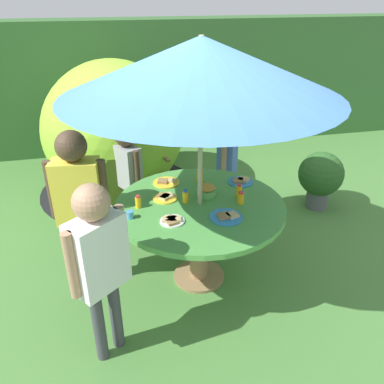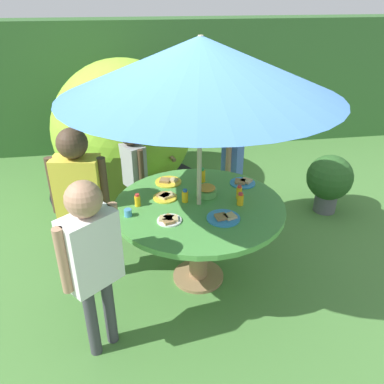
{
  "view_description": "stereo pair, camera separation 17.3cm",
  "coord_description": "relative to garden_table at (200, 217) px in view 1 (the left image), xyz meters",
  "views": [
    {
      "loc": [
        -0.66,
        -2.62,
        2.28
      ],
      "look_at": [
        -0.04,
        0.11,
        0.8
      ],
      "focal_mm": 36.26,
      "sensor_mm": 36.0,
      "label": 1
    },
    {
      "loc": [
        -0.49,
        -2.65,
        2.28
      ],
      "look_at": [
        -0.04,
        0.11,
        0.8
      ],
      "focal_mm": 36.26,
      "sensor_mm": 36.0,
      "label": 2
    }
  ],
  "objects": [
    {
      "name": "cup_near",
      "position": [
        -0.56,
        -0.1,
        0.15
      ],
      "size": [
        0.06,
        0.06,
        0.06
      ],
      "primitive_type": "cylinder",
      "color": "#4C99D8",
      "rests_on": "garden_table"
    },
    {
      "name": "garden_table",
      "position": [
        0.0,
        0.0,
        0.0
      ],
      "size": [
        1.37,
        1.37,
        0.75
      ],
      "color": "#93704C",
      "rests_on": "ground_plane"
    },
    {
      "name": "child_in_blue_shirt",
      "position": [
        0.51,
        0.88,
        0.09
      ],
      "size": [
        0.29,
        0.34,
        1.13
      ],
      "rotation": [
        0.0,
        0.0,
        -2.1
      ],
      "color": "navy",
      "rests_on": "ground_plane"
    },
    {
      "name": "snack_bowl",
      "position": [
        0.09,
        0.14,
        0.17
      ],
      "size": [
        0.17,
        0.17,
        0.09
      ],
      "color": "#66B259",
      "rests_on": "garden_table"
    },
    {
      "name": "plate_far_right",
      "position": [
        0.45,
        0.3,
        0.14
      ],
      "size": [
        0.22,
        0.22,
        0.03
      ],
      "color": "#338CD8",
      "rests_on": "garden_table"
    },
    {
      "name": "child_in_grey_shirt",
      "position": [
        -0.5,
        0.92,
        0.1
      ],
      "size": [
        0.28,
        0.35,
        1.13
      ],
      "rotation": [
        0.0,
        0.0,
        -1.07
      ],
      "color": "#3F3F47",
      "rests_on": "ground_plane"
    },
    {
      "name": "wooden_chair",
      "position": [
        -0.37,
        1.32,
        -0.07
      ],
      "size": [
        0.6,
        0.55,
        0.97
      ],
      "rotation": [
        0.0,
        0.0,
        0.27
      ],
      "color": "brown",
      "rests_on": "ground_plane"
    },
    {
      "name": "plate_mid_right",
      "position": [
        -0.2,
        0.42,
        0.13
      ],
      "size": [
        0.23,
        0.23,
        0.03
      ],
      "color": "yellow",
      "rests_on": "garden_table"
    },
    {
      "name": "plate_near_left",
      "position": [
        -0.26,
        0.14,
        0.14
      ],
      "size": [
        0.2,
        0.2,
        0.03
      ],
      "color": "yellow",
      "rests_on": "garden_table"
    },
    {
      "name": "juice_bottle_center_back",
      "position": [
        -0.48,
        0.05,
        0.17
      ],
      "size": [
        0.05,
        0.05,
        0.1
      ],
      "color": "yellow",
      "rests_on": "garden_table"
    },
    {
      "name": "child_in_white_shirt",
      "position": [
        -0.79,
        -0.62,
        0.21
      ],
      "size": [
        0.38,
        0.36,
        1.31
      ],
      "rotation": [
        0.0,
        0.0,
        0.67
      ],
      "color": "#3F3F47",
      "rests_on": "ground_plane"
    },
    {
      "name": "child_in_yellow_shirt",
      "position": [
        -0.93,
        0.16,
        0.26
      ],
      "size": [
        0.46,
        0.25,
        1.38
      ],
      "rotation": [
        0.0,
        0.0,
        -0.17
      ],
      "color": "#3F3F47",
      "rests_on": "ground_plane"
    },
    {
      "name": "potted_plant",
      "position": [
        1.64,
        0.92,
        -0.23
      ],
      "size": [
        0.5,
        0.5,
        0.67
      ],
      "color": "#595960",
      "rests_on": "ground_plane"
    },
    {
      "name": "juice_bottle_front_edge",
      "position": [
        0.32,
        -0.06,
        0.17
      ],
      "size": [
        0.05,
        0.05,
        0.11
      ],
      "color": "yellow",
      "rests_on": "garden_table"
    },
    {
      "name": "ground_plane",
      "position": [
        0.0,
        0.0,
        -0.63
      ],
      "size": [
        10.0,
        10.0,
        0.02
      ],
      "primitive_type": "cube",
      "color": "#477A38"
    },
    {
      "name": "juice_bottle_near_right",
      "position": [
        0.34,
        0.04,
        0.18
      ],
      "size": [
        0.05,
        0.05,
        0.12
      ],
      "color": "yellow",
      "rests_on": "garden_table"
    },
    {
      "name": "plate_mid_left",
      "position": [
        0.14,
        -0.25,
        0.13
      ],
      "size": [
        0.25,
        0.25,
        0.03
      ],
      "color": "#338CD8",
      "rests_on": "garden_table"
    },
    {
      "name": "dome_tent",
      "position": [
        -0.58,
        1.91,
        0.16
      ],
      "size": [
        2.26,
        2.26,
        1.59
      ],
      "rotation": [
        0.0,
        0.0,
        -0.17
      ],
      "color": "#8CC633",
      "rests_on": "ground_plane"
    },
    {
      "name": "plate_center_front",
      "position": [
        -0.27,
        -0.22,
        0.14
      ],
      "size": [
        0.18,
        0.18,
        0.03
      ],
      "color": "white",
      "rests_on": "garden_table"
    },
    {
      "name": "juice_bottle_far_left",
      "position": [
        0.1,
        0.4,
        0.18
      ],
      "size": [
        0.06,
        0.06,
        0.13
      ],
      "color": "yellow",
      "rests_on": "garden_table"
    },
    {
      "name": "juice_bottle_back_edge",
      "position": [
        -0.1,
        0.05,
        0.18
      ],
      "size": [
        0.05,
        0.05,
        0.11
      ],
      "color": "yellow",
      "rests_on": "garden_table"
    },
    {
      "name": "hedge_backdrop",
      "position": [
        0.0,
        3.52,
        0.32
      ],
      "size": [
        9.0,
        0.7,
        1.89
      ],
      "primitive_type": "cube",
      "color": "#33602D",
      "rests_on": "ground_plane"
    },
    {
      "name": "patio_umbrella",
      "position": [
        0.0,
        0.0,
        1.18
      ],
      "size": [
        1.98,
        1.98,
        2.01
      ],
      "color": "#B7AD8C",
      "rests_on": "ground_plane"
    }
  ]
}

